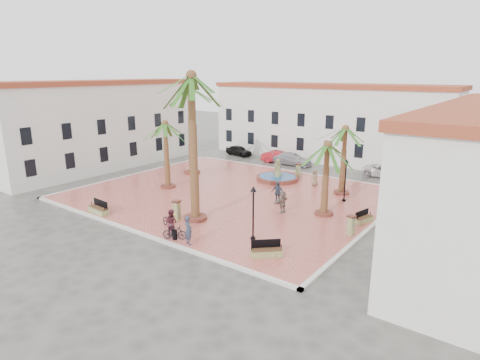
{
  "coord_description": "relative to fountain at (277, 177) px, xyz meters",
  "views": [
    {
      "loc": [
        21.45,
        -27.64,
        10.88
      ],
      "look_at": [
        1.0,
        0.0,
        1.6
      ],
      "focal_mm": 30.0,
      "sensor_mm": 36.0,
      "label": 1
    }
  ],
  "objects": [
    {
      "name": "ground",
      "position": [
        -0.9,
        -6.59,
        -0.45
      ],
      "size": [
        120.0,
        120.0,
        0.0
      ],
      "primitive_type": "plane",
      "color": "#56544F",
      "rests_on": "ground"
    },
    {
      "name": "plaza",
      "position": [
        -0.9,
        -6.59,
        -0.38
      ],
      "size": [
        26.0,
        22.0,
        0.15
      ],
      "primitive_type": "cube",
      "color": "#DA6659",
      "rests_on": "ground"
    },
    {
      "name": "kerb_n",
      "position": [
        -0.9,
        4.41,
        -0.37
      ],
      "size": [
        26.3,
        0.3,
        0.16
      ],
      "primitive_type": "cube",
      "color": "silver",
      "rests_on": "ground"
    },
    {
      "name": "kerb_s",
      "position": [
        -0.9,
        -17.59,
        -0.37
      ],
      "size": [
        26.3,
        0.3,
        0.16
      ],
      "primitive_type": "cube",
      "color": "silver",
      "rests_on": "ground"
    },
    {
      "name": "kerb_e",
      "position": [
        12.1,
        -6.59,
        -0.37
      ],
      "size": [
        0.3,
        22.3,
        0.16
      ],
      "primitive_type": "cube",
      "color": "silver",
      "rests_on": "ground"
    },
    {
      "name": "kerb_w",
      "position": [
        -13.9,
        -6.59,
        -0.37
      ],
      "size": [
        0.3,
        22.3,
        0.16
      ],
      "primitive_type": "cube",
      "color": "silver",
      "rests_on": "ground"
    },
    {
      "name": "building_north",
      "position": [
        -0.9,
        13.41,
        4.31
      ],
      "size": [
        30.4,
        7.4,
        9.5
      ],
      "color": "white",
      "rests_on": "ground"
    },
    {
      "name": "building_west",
      "position": [
        -19.9,
        -6.59,
        4.57
      ],
      "size": [
        6.4,
        24.4,
        10.0
      ],
      "rotation": [
        0.0,
        0.0,
        1.57
      ],
      "color": "white",
      "rests_on": "ground"
    },
    {
      "name": "fountain",
      "position": [
        0.0,
        0.0,
        0.0
      ],
      "size": [
        4.29,
        4.29,
        2.22
      ],
      "color": "brown",
      "rests_on": "plaza"
    },
    {
      "name": "palm_nw",
      "position": [
        -9.02,
        -3.09,
        7.86
      ],
      "size": [
        5.56,
        5.56,
        9.52
      ],
      "color": "brown",
      "rests_on": "plaza"
    },
    {
      "name": "palm_sw",
      "position": [
        -7.09,
        -8.55,
        5.1
      ],
      "size": [
        4.66,
        4.66,
        6.47
      ],
      "color": "brown",
      "rests_on": "plaza"
    },
    {
      "name": "palm_s",
      "position": [
        0.97,
        -13.4,
        9.16
      ],
      "size": [
        5.62,
        5.62,
        10.88
      ],
      "color": "brown",
      "rests_on": "plaza"
    },
    {
      "name": "palm_e",
      "position": [
        8.28,
        -6.68,
        4.48
      ],
      "size": [
        4.63,
        4.63,
        5.82
      ],
      "color": "brown",
      "rests_on": "plaza"
    },
    {
      "name": "palm_ne",
      "position": [
        7.17,
        -0.59,
        4.94
      ],
      "size": [
        4.6,
        4.6,
        6.29
      ],
      "color": "brown",
      "rests_on": "plaza"
    },
    {
      "name": "bench_s",
      "position": [
        -6.02,
        -16.97,
        -0.0
      ],
      "size": [
        2.05,
        0.75,
        1.06
      ],
      "rotation": [
        0.0,
        0.0,
        -0.07
      ],
      "color": "#8F9658",
      "rests_on": "plaza"
    },
    {
      "name": "bench_se",
      "position": [
        8.69,
        -15.53,
        -0.02
      ],
      "size": [
        1.8,
        1.73,
        1.01
      ],
      "rotation": [
        0.0,
        0.0,
        0.75
      ],
      "color": "#8F9658",
      "rests_on": "plaza"
    },
    {
      "name": "bench_e",
      "position": [
        11.38,
        -6.5,
        -0.05
      ],
      "size": [
        0.91,
        1.76,
        0.89
      ],
      "rotation": [
        0.0,
        0.0,
        1.32
      ],
      "color": "#8F9658",
      "rests_on": "plaza"
    },
    {
      "name": "bench_ne",
      "position": [
        11.48,
        3.31,
        -0.01
      ],
      "size": [
        1.15,
        2.06,
        1.04
      ],
      "rotation": [
        0.0,
        0.0,
        1.87
      ],
      "color": "#8F9658",
      "rests_on": "plaza"
    },
    {
      "name": "lamppost_s",
      "position": [
        6.56,
        -13.87,
        2.19
      ],
      "size": [
        0.4,
        0.4,
        3.67
      ],
      "color": "black",
      "rests_on": "plaza"
    },
    {
      "name": "lamppost_e",
      "position": [
        8.21,
        -2.52,
        2.21
      ],
      "size": [
        0.4,
        0.4,
        3.7
      ],
      "color": "black",
      "rests_on": "plaza"
    },
    {
      "name": "bollard_se",
      "position": [
        -0.1,
        -14.29,
        0.47
      ],
      "size": [
        0.6,
        0.6,
        1.49
      ],
      "rotation": [
        0.0,
        0.0,
        0.13
      ],
      "color": "#8F9658",
      "rests_on": "plaza"
    },
    {
      "name": "bollard_n",
      "position": [
        1.25,
        2.11,
        0.49
      ],
      "size": [
        0.64,
        0.64,
        1.52
      ],
      "rotation": [
        0.0,
        0.0,
        0.19
      ],
      "color": "#8F9658",
      "rests_on": "plaza"
    },
    {
      "name": "bollard_e",
      "position": [
        11.5,
        -9.35,
        0.42
      ],
      "size": [
        0.6,
        0.6,
        1.39
      ],
      "rotation": [
        0.0,
        0.0,
        -0.22
      ],
      "color": "#8F9658",
      "rests_on": "plaza"
    },
    {
      "name": "litter_bin",
      "position": [
        2.42,
        -16.99,
        0.03
      ],
      "size": [
        0.34,
        0.34,
        0.65
      ],
      "primitive_type": "cylinder",
      "color": "black",
      "rests_on": "plaza"
    },
    {
      "name": "cyclist_a",
      "position": [
        3.67,
        -16.99,
        0.66
      ],
      "size": [
        0.81,
        0.66,
        1.93
      ],
      "primitive_type": "imported",
      "rotation": [
        0.0,
        0.0,
        2.82
      ],
      "color": "#30374B",
      "rests_on": "plaza"
    },
    {
      "name": "bicycle_a",
      "position": [
        0.58,
        -15.76,
        0.19
      ],
      "size": [
        1.96,
        1.2,
        0.97
      ],
      "primitive_type": "imported",
      "rotation": [
        0.0,
        0.0,
        1.25
      ],
      "color": "black",
      "rests_on": "plaza"
    },
    {
      "name": "cyclist_b",
      "position": [
        1.83,
        -16.7,
        0.65
      ],
      "size": [
        1.01,
        0.83,
        1.9
      ],
      "primitive_type": "imported",
      "rotation": [
        0.0,
        0.0,
        3.27
      ],
      "color": "#5C212B",
      "rests_on": "plaza"
    },
    {
      "name": "bicycle_b",
      "position": [
        2.43,
        -16.99,
        0.19
      ],
      "size": [
        1.66,
        1.2,
        0.98
      ],
      "primitive_type": "imported",
      "rotation": [
        0.0,
        0.0,
        2.08
      ],
      "color": "black",
      "rests_on": "plaza"
    },
    {
      "name": "pedestrian_fountain_a",
      "position": [
        4.01,
        0.36,
        0.49
      ],
      "size": [
        0.8,
        0.55,
        1.58
      ],
      "primitive_type": "imported",
      "rotation": [
        0.0,
        0.0,
        -0.06
      ],
      "color": "#7D674D",
      "rests_on": "plaza"
    },
    {
      "name": "pedestrian_fountain_b",
      "position": [
        3.93,
        -6.48,
        0.65
      ],
      "size": [
        1.13,
        0.51,
        1.9
      ],
      "primitive_type": "imported",
      "rotation": [
        0.0,
        0.0,
        0.04
      ],
      "color": "#314256",
      "rests_on": "plaza"
    },
    {
      "name": "pedestrian_north",
      "position": [
        -1.2,
        2.25,
        0.55
      ],
      "size": [
        0.79,
        1.19,
        1.71
      ],
      "primitive_type": "imported",
      "rotation": [
        0.0,
        0.0,
        1.72
      ],
      "color": "#4D4E53",
      "rests_on": "plaza"
    },
    {
      "name": "pedestrian_east",
      "position": [
        5.47,
        -8.26,
        0.6
      ],
      "size": [
        0.66,
        1.71,
        1.81
      ],
      "primitive_type": "imported",
      "rotation": [
        0.0,
        0.0,
        -1.64
      ],
      "color": "gray",
      "rests_on": "plaza"
    },
    {
      "name": "car_black",
      "position": [
        -11.19,
        8.38,
        0.22
      ],
      "size": [
        4.14,
        2.18,
        1.34
      ],
      "primitive_type": "imported",
      "rotation": [
        0.0,
        0.0,
        1.41
      ],
      "color": "black",
      "rests_on": "ground"
    },
    {
      "name": "car_red",
      "position": [
        -4.42,
        7.7,
        0.28
      ],
      "size": [
        4.66,
        2.56,
        1.46
      ],
      "primitive_type": "imported",
      "rotation": [
        0.0,
        0.0,
        1.81
      ],
      "color": "#B11B25",
      "rests_on": "ground"
    },
    {
      "name": "car_silver",
      "position": [
        -2.57,
        7.63,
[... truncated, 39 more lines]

